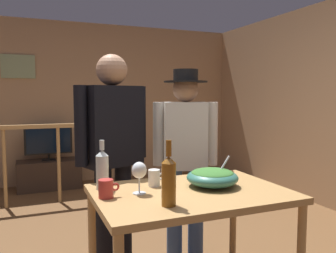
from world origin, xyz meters
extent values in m
cube|color=tan|center=(0.00, 3.32, 1.26)|extent=(5.23, 0.10, 2.52)
cube|color=tan|center=(2.62, 1.00, 1.26)|extent=(0.10, 4.98, 2.52)
cube|color=#90A170|center=(-0.92, 3.26, 1.81)|extent=(0.47, 0.03, 0.35)
cylinder|color=#B2844C|center=(-1.10, 2.24, 0.48)|extent=(0.04, 0.04, 0.97)
cylinder|color=#B2844C|center=(-0.46, 2.24, 0.48)|extent=(0.04, 0.04, 0.97)
cylinder|color=#B2844C|center=(0.17, 2.24, 0.48)|extent=(0.04, 0.04, 0.97)
cube|color=#B2844C|center=(-1.10, 2.24, 0.99)|extent=(2.62, 0.07, 0.05)
cube|color=#B2844C|center=(0.17, 2.24, 0.53)|extent=(0.10, 0.10, 1.07)
cube|color=#38281E|center=(-0.54, 2.97, 0.21)|extent=(0.90, 0.40, 0.42)
cube|color=black|center=(-0.54, 2.97, 0.43)|extent=(0.20, 0.12, 0.02)
cylinder|color=black|center=(-0.54, 2.97, 0.48)|extent=(0.03, 0.03, 0.08)
cube|color=black|center=(-0.54, 2.94, 0.72)|extent=(0.67, 0.06, 0.40)
cube|color=black|center=(-0.54, 2.91, 0.72)|extent=(0.61, 0.01, 0.36)
cube|color=#B2844C|center=(0.08, -0.52, 0.79)|extent=(1.15, 0.79, 0.04)
cylinder|color=#B2844C|center=(-0.46, -0.17, 0.38)|extent=(0.05, 0.05, 0.77)
cylinder|color=#B2844C|center=(0.62, -0.17, 0.38)|extent=(0.05, 0.05, 0.77)
ellipsoid|color=#337060|center=(0.25, -0.48, 0.86)|extent=(0.33, 0.33, 0.11)
ellipsoid|color=#38702D|center=(0.25, -0.48, 0.89)|extent=(0.27, 0.27, 0.05)
cylinder|color=silver|center=(0.31, -0.48, 0.91)|extent=(0.12, 0.01, 0.17)
cylinder|color=silver|center=(-0.23, -0.47, 0.81)|extent=(0.08, 0.08, 0.01)
cylinder|color=silver|center=(-0.23, -0.47, 0.86)|extent=(0.01, 0.01, 0.09)
ellipsoid|color=silver|center=(-0.23, -0.47, 0.95)|extent=(0.09, 0.09, 0.10)
cylinder|color=brown|center=(-0.15, -0.74, 0.92)|extent=(0.08, 0.08, 0.23)
cone|color=brown|center=(-0.15, -0.74, 1.05)|extent=(0.08, 0.08, 0.03)
cylinder|color=brown|center=(-0.15, -0.74, 1.11)|extent=(0.03, 0.03, 0.08)
cylinder|color=silver|center=(-0.41, -0.28, 0.91)|extent=(0.08, 0.08, 0.21)
cone|color=silver|center=(-0.41, -0.28, 1.03)|extent=(0.08, 0.08, 0.03)
cylinder|color=silver|center=(-0.41, -0.28, 1.08)|extent=(0.03, 0.03, 0.06)
cylinder|color=#B7332D|center=(-0.43, -0.48, 0.86)|extent=(0.08, 0.08, 0.10)
torus|color=#B7332D|center=(-0.37, -0.48, 0.87)|extent=(0.05, 0.01, 0.05)
cylinder|color=white|center=(-0.09, -0.34, 0.86)|extent=(0.07, 0.07, 0.11)
torus|color=white|center=(-0.04, -0.34, 0.87)|extent=(0.05, 0.01, 0.05)
cylinder|color=black|center=(-0.14, 0.24, 0.43)|extent=(0.13, 0.13, 0.85)
cylinder|color=black|center=(-0.31, 0.17, 0.43)|extent=(0.13, 0.13, 0.85)
cube|color=black|center=(-0.23, 0.21, 1.15)|extent=(0.48, 0.35, 0.60)
cylinder|color=black|center=(0.02, 0.29, 1.17)|extent=(0.09, 0.09, 0.57)
cylinder|color=black|center=(-0.48, 0.12, 1.17)|extent=(0.09, 0.09, 0.57)
sphere|color=#A37556|center=(-0.23, 0.21, 1.57)|extent=(0.23, 0.23, 0.23)
cylinder|color=#3D5684|center=(0.47, 0.17, 0.39)|extent=(0.13, 0.13, 0.78)
cylinder|color=#3D5684|center=(0.30, 0.24, 0.39)|extent=(0.13, 0.13, 0.78)
cube|color=beige|center=(0.38, 0.21, 1.05)|extent=(0.40, 0.32, 0.55)
cylinder|color=beige|center=(0.59, 0.13, 1.07)|extent=(0.09, 0.09, 0.52)
cylinder|color=beige|center=(0.17, 0.28, 1.07)|extent=(0.09, 0.09, 0.52)
sphere|color=#A37556|center=(0.38, 0.21, 1.43)|extent=(0.21, 0.21, 0.21)
cylinder|color=black|center=(0.38, 0.21, 1.49)|extent=(0.36, 0.36, 0.01)
cylinder|color=black|center=(0.38, 0.21, 1.54)|extent=(0.20, 0.20, 0.10)
camera|label=1|loc=(-0.83, -2.36, 1.38)|focal=36.97mm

